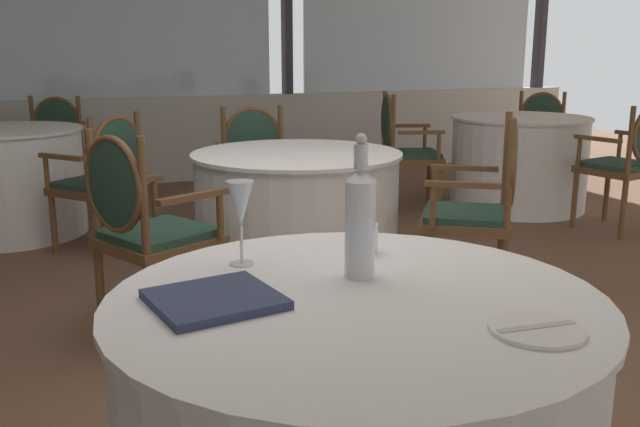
{
  "coord_description": "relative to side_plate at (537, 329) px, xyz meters",
  "views": [
    {
      "loc": [
        -0.88,
        -2.62,
        1.32
      ],
      "look_at": [
        -0.29,
        -1.15,
        0.95
      ],
      "focal_mm": 39.43,
      "sensor_mm": 36.0,
      "label": 1
    }
  ],
  "objects": [
    {
      "name": "ground_plane",
      "position": [
        -0.01,
        1.56,
        -0.77
      ],
      "size": [
        15.46,
        15.46,
        0.0
      ],
      "primitive_type": "plane",
      "color": "brown"
    },
    {
      "name": "window_wall_far",
      "position": [
        -0.01,
        6.03,
        0.29
      ],
      "size": [
        10.27,
        0.14,
        2.66
      ],
      "color": "beige",
      "rests_on": "ground_plane"
    },
    {
      "name": "side_plate",
      "position": [
        0.0,
        0.0,
        0.0
      ],
      "size": [
        0.19,
        0.19,
        0.01
      ],
      "primitive_type": "cylinder",
      "color": "white",
      "rests_on": "foreground_table"
    },
    {
      "name": "butter_knife",
      "position": [
        0.0,
        0.0,
        0.01
      ],
      "size": [
        0.17,
        0.03,
        0.0
      ],
      "primitive_type": "cube",
      "rotation": [
        0.0,
        0.0,
        -0.09
      ],
      "color": "silver",
      "rests_on": "foreground_table"
    },
    {
      "name": "water_bottle",
      "position": [
        -0.18,
        0.45,
        0.14
      ],
      "size": [
        0.08,
        0.08,
        0.36
      ],
      "color": "white",
      "rests_on": "foreground_table"
    },
    {
      "name": "wine_glass",
      "position": [
        -0.42,
        0.66,
        0.15
      ],
      "size": [
        0.07,
        0.07,
        0.22
      ],
      "color": "white",
      "rests_on": "foreground_table"
    },
    {
      "name": "water_tumbler",
      "position": [
        -0.07,
        0.64,
        0.04
      ],
      "size": [
        0.07,
        0.07,
        0.08
      ],
      "primitive_type": "cylinder",
      "color": "white",
      "rests_on": "foreground_table"
    },
    {
      "name": "menu_book",
      "position": [
        -0.56,
        0.4,
        0.01
      ],
      "size": [
        0.3,
        0.29,
        0.02
      ],
      "primitive_type": "cube",
      "rotation": [
        0.0,
        0.0,
        0.16
      ],
      "color": "#2D3856",
      "rests_on": "foreground_table"
    },
    {
      "name": "background_table_0",
      "position": [
        2.84,
        3.72,
        -0.39
      ],
      "size": [
        1.14,
        1.14,
        0.77
      ],
      "color": "white",
      "rests_on": "ground_plane"
    },
    {
      "name": "dining_chair_0_0",
      "position": [
        3.05,
        2.75,
        -0.22
      ],
      "size": [
        0.6,
        0.55,
        0.94
      ],
      "rotation": [
        0.0,
        0.0,
        8.07
      ],
      "color": "brown",
      "rests_on": "ground_plane"
    },
    {
      "name": "dining_chair_0_1",
      "position": [
        3.57,
        4.39,
        -0.23
      ],
      "size": [
        0.66,
        0.66,
        0.91
      ],
      "rotation": [
        0.0,
        0.0,
        10.17
      ],
      "color": "brown",
      "rests_on": "ground_plane"
    },
    {
      "name": "dining_chair_0_2",
      "position": [
        1.88,
        4.03,
        -0.21
      ],
      "size": [
        0.58,
        0.62,
        0.97
      ],
      "rotation": [
        0.0,
        0.0,
        12.26
      ],
      "color": "brown",
      "rests_on": "ground_plane"
    },
    {
      "name": "background_table_1",
      "position": [
        -1.12,
        4.37,
        -0.39
      ],
      "size": [
        1.09,
        1.09,
        0.77
      ],
      "color": "white",
      "rests_on": "ground_plane"
    },
    {
      "name": "dining_chair_1_0",
      "position": [
        -0.51,
        3.62,
        -0.24
      ],
      "size": [
        0.66,
        0.65,
        0.92
      ],
      "rotation": [
        0.0,
        0.0,
        8.53
      ],
      "color": "brown",
      "rests_on": "ground_plane"
    },
    {
      "name": "dining_chair_1_1",
      "position": [
        -0.77,
        5.28,
        -0.22
      ],
      "size": [
        0.63,
        0.59,
        0.92
      ],
      "rotation": [
        0.0,
        0.0,
        10.63
      ],
      "color": "brown",
      "rests_on": "ground_plane"
    },
    {
      "name": "background_table_2",
      "position": [
        0.41,
        2.51,
        -0.39
      ],
      "size": [
        1.15,
        1.15,
        0.77
      ],
      "color": "white",
      "rests_on": "ground_plane"
    },
    {
      "name": "dining_chair_2_0",
      "position": [
        1.25,
        1.94,
        -0.2
      ],
      "size": [
        0.64,
        0.66,
        0.99
      ],
      "rotation": [
        0.0,
        0.0,
        8.83
      ],
      "color": "brown",
      "rests_on": "ground_plane"
    },
    {
      "name": "dining_chair_2_1",
      "position": [
        0.48,
        3.51,
        -0.22
      ],
      "size": [
        0.56,
        0.5,
        0.93
      ],
      "rotation": [
        0.0,
        0.0,
        10.92
      ],
      "color": "brown",
      "rests_on": "ground_plane"
    },
    {
      "name": "dining_chair_2_2",
      "position": [
        -0.49,
        2.07,
        -0.2
      ],
      "size": [
        0.61,
        0.64,
        0.97
      ],
      "rotation": [
        0.0,
        0.0,
        13.02
      ],
      "color": "brown",
      "rests_on": "ground_plane"
    }
  ]
}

